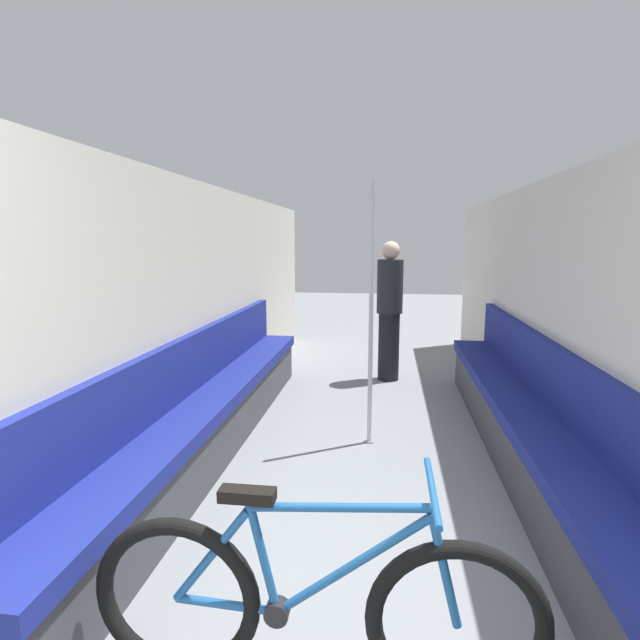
{
  "coord_description": "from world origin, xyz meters",
  "views": [
    {
      "loc": [
        0.16,
        -0.5,
        1.64
      ],
      "look_at": [
        -0.25,
        2.55,
        1.15
      ],
      "focal_mm": 28.0,
      "sensor_mm": 36.0,
      "label": 1
    }
  ],
  "objects_px": {
    "bench_seat_row_left": "(210,414)",
    "grab_pole_near": "(371,320)",
    "bench_seat_row_right": "(528,429)",
    "bicycle": "(311,606)",
    "passenger_standing": "(389,309)"
  },
  "relations": [
    {
      "from": "bench_seat_row_left",
      "to": "grab_pole_near",
      "type": "bearing_deg",
      "value": 17.91
    },
    {
      "from": "bench_seat_row_right",
      "to": "bicycle",
      "type": "relative_size",
      "value": 2.75
    },
    {
      "from": "bench_seat_row_right",
      "to": "passenger_standing",
      "type": "xyz_separation_m",
      "value": [
        -0.97,
        2.3,
        0.52
      ]
    },
    {
      "from": "bench_seat_row_left",
      "to": "bicycle",
      "type": "height_order",
      "value": "bench_seat_row_left"
    },
    {
      "from": "bench_seat_row_left",
      "to": "bicycle",
      "type": "xyz_separation_m",
      "value": [
        1.08,
        -1.93,
        0.02
      ]
    },
    {
      "from": "grab_pole_near",
      "to": "passenger_standing",
      "type": "distance_m",
      "value": 1.92
    },
    {
      "from": "bicycle",
      "to": "grab_pole_near",
      "type": "distance_m",
      "value": 2.42
    },
    {
      "from": "bench_seat_row_left",
      "to": "bench_seat_row_right",
      "type": "height_order",
      "value": "same"
    },
    {
      "from": "grab_pole_near",
      "to": "bicycle",
      "type": "bearing_deg",
      "value": -93.09
    },
    {
      "from": "bench_seat_row_left",
      "to": "passenger_standing",
      "type": "relative_size",
      "value": 2.8
    },
    {
      "from": "bench_seat_row_left",
      "to": "bicycle",
      "type": "relative_size",
      "value": 2.75
    },
    {
      "from": "grab_pole_near",
      "to": "passenger_standing",
      "type": "xyz_separation_m",
      "value": [
        0.15,
        1.91,
        -0.18
      ]
    },
    {
      "from": "bicycle",
      "to": "passenger_standing",
      "type": "bearing_deg",
      "value": 81.05
    },
    {
      "from": "bench_seat_row_left",
      "to": "passenger_standing",
      "type": "height_order",
      "value": "passenger_standing"
    },
    {
      "from": "grab_pole_near",
      "to": "bench_seat_row_right",
      "type": "bearing_deg",
      "value": -19.13
    }
  ]
}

